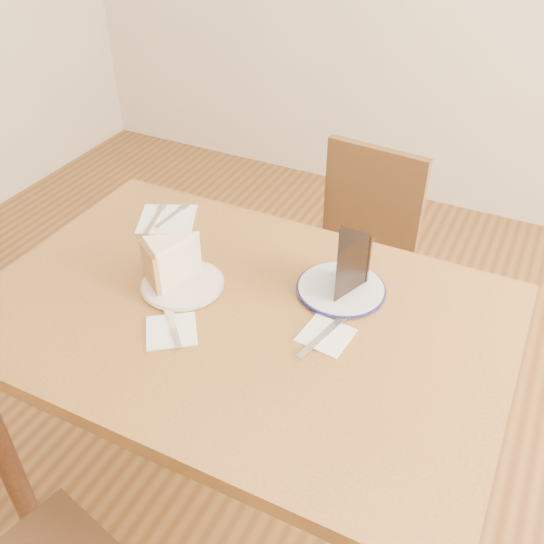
{
  "coord_description": "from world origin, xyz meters",
  "views": [
    {
      "loc": [
        0.53,
        -0.9,
        1.65
      ],
      "look_at": [
        0.03,
        0.1,
        0.8
      ],
      "focal_mm": 40.0,
      "sensor_mm": 36.0,
      "label": 1
    }
  ],
  "objects_px": {
    "chocolate_cake": "(344,268)",
    "plate_navy": "(341,289)",
    "plate_cream": "(183,284)",
    "carrot_cake": "(177,260)",
    "table": "(241,342)",
    "chair_far": "(352,261)"
  },
  "relations": [
    {
      "from": "chair_far",
      "to": "plate_cream",
      "type": "distance_m",
      "value": 0.76
    },
    {
      "from": "plate_cream",
      "to": "carrot_cake",
      "type": "bearing_deg",
      "value": 143.83
    },
    {
      "from": "table",
      "to": "plate_navy",
      "type": "height_order",
      "value": "plate_navy"
    },
    {
      "from": "plate_cream",
      "to": "carrot_cake",
      "type": "distance_m",
      "value": 0.06
    },
    {
      "from": "plate_navy",
      "to": "carrot_cake",
      "type": "xyz_separation_m",
      "value": [
        -0.36,
        -0.14,
        0.06
      ]
    },
    {
      "from": "plate_cream",
      "to": "carrot_cake",
      "type": "xyz_separation_m",
      "value": [
        -0.02,
        0.01,
        0.06
      ]
    },
    {
      "from": "plate_navy",
      "to": "chocolate_cake",
      "type": "distance_m",
      "value": 0.07
    },
    {
      "from": "table",
      "to": "carrot_cake",
      "type": "distance_m",
      "value": 0.25
    },
    {
      "from": "chair_far",
      "to": "plate_navy",
      "type": "xyz_separation_m",
      "value": [
        0.14,
        -0.51,
        0.3
      ]
    },
    {
      "from": "plate_navy",
      "to": "chocolate_cake",
      "type": "xyz_separation_m",
      "value": [
        0.01,
        -0.01,
        0.07
      ]
    },
    {
      "from": "carrot_cake",
      "to": "chocolate_cake",
      "type": "xyz_separation_m",
      "value": [
        0.37,
        0.13,
        0.01
      ]
    },
    {
      "from": "table",
      "to": "plate_cream",
      "type": "height_order",
      "value": "plate_cream"
    },
    {
      "from": "chair_far",
      "to": "carrot_cake",
      "type": "relative_size",
      "value": 6.67
    },
    {
      "from": "table",
      "to": "plate_cream",
      "type": "distance_m",
      "value": 0.2
    },
    {
      "from": "chocolate_cake",
      "to": "carrot_cake",
      "type": "bearing_deg",
      "value": 21.12
    },
    {
      "from": "chair_far",
      "to": "chocolate_cake",
      "type": "relative_size",
      "value": 6.56
    },
    {
      "from": "carrot_cake",
      "to": "chocolate_cake",
      "type": "bearing_deg",
      "value": 53.72
    },
    {
      "from": "chocolate_cake",
      "to": "chair_far",
      "type": "bearing_deg",
      "value": -72.78
    },
    {
      "from": "chocolate_cake",
      "to": "plate_navy",
      "type": "bearing_deg",
      "value": -47.88
    },
    {
      "from": "plate_cream",
      "to": "carrot_cake",
      "type": "height_order",
      "value": "carrot_cake"
    },
    {
      "from": "plate_navy",
      "to": "chocolate_cake",
      "type": "relative_size",
      "value": 1.62
    },
    {
      "from": "plate_cream",
      "to": "chocolate_cake",
      "type": "height_order",
      "value": "chocolate_cake"
    }
  ]
}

